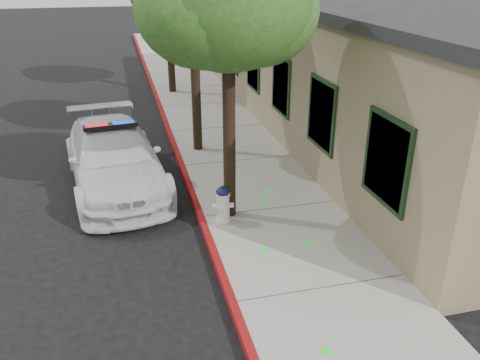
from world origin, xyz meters
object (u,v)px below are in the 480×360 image
object	(u,v)px
fire_hydrant	(223,204)
street_tree_near	(228,4)
clapboard_building	(361,61)
police_car	(114,158)

from	to	relation	value
fire_hydrant	street_tree_near	world-z (taller)	street_tree_near
clapboard_building	police_car	world-z (taller)	clapboard_building
clapboard_building	street_tree_near	size ratio (longest dim) A/B	3.56
street_tree_near	police_car	bearing A→B (deg)	134.47
clapboard_building	street_tree_near	distance (m)	8.83
police_car	fire_hydrant	world-z (taller)	police_car
fire_hydrant	street_tree_near	xyz separation A→B (m)	(0.22, 0.26, 3.96)
clapboard_building	street_tree_near	bearing A→B (deg)	-134.77
police_car	street_tree_near	distance (m)	5.08
police_car	clapboard_building	bearing A→B (deg)	16.26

